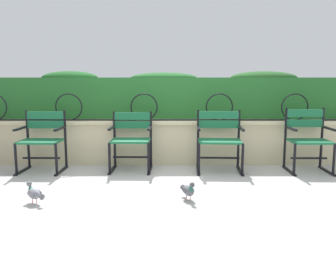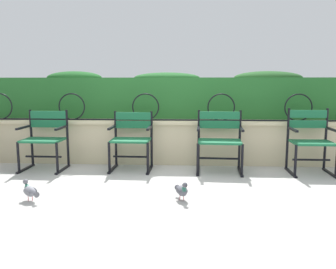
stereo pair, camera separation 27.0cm
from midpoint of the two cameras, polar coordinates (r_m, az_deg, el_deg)
ground_plane at (r=4.93m, az=-1.58°, el=-6.49°), size 60.00×60.00×0.00m
stone_wall at (r=5.58m, az=-1.40°, el=-1.10°), size 6.80×0.41×0.68m
iron_arch_fence at (r=5.46m, az=-4.73°, el=4.06°), size 6.28×0.02×0.42m
hedge_row at (r=5.97m, az=-1.28°, el=6.30°), size 6.67×0.58×0.77m
park_chair_leftmost at (r=5.43m, az=-20.98°, el=-0.66°), size 0.61×0.53×0.86m
park_chair_centre_left at (r=5.18m, az=-7.53°, el=-0.65°), size 0.60×0.53×0.84m
park_chair_centre_right at (r=5.12m, az=6.60°, el=-0.62°), size 0.66×0.55×0.86m
park_chair_rightmost at (r=5.39m, az=20.06°, el=-0.59°), size 0.58×0.52×0.90m
pigeon_near_chairs at (r=3.89m, az=1.14°, el=-8.88°), size 0.17×0.28×0.22m
pigeon_far_side at (r=4.08m, az=-22.59°, el=-8.71°), size 0.25×0.22×0.22m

